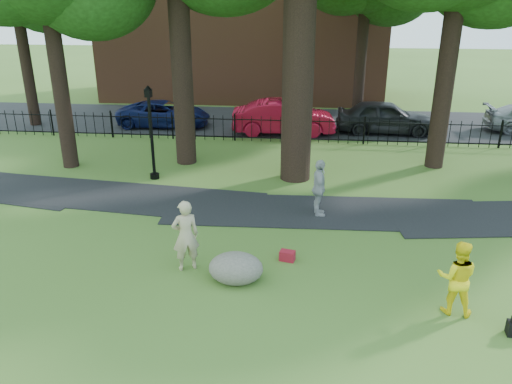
# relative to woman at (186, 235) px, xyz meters

# --- Properties ---
(ground) EXTENTS (120.00, 120.00, 0.00)m
(ground) POSITION_rel_woman_xyz_m (2.47, -0.02, -0.91)
(ground) COLOR #416222
(ground) RESTS_ON ground
(footpath) EXTENTS (36.07, 3.85, 0.03)m
(footpath) POSITION_rel_woman_xyz_m (3.47, 3.88, -0.91)
(footpath) COLOR black
(footpath) RESTS_ON ground
(street) EXTENTS (80.00, 7.00, 0.02)m
(street) POSITION_rel_woman_xyz_m (2.47, 15.98, -0.91)
(street) COLOR black
(street) RESTS_ON ground
(iron_fence) EXTENTS (44.00, 0.04, 1.20)m
(iron_fence) POSITION_rel_woman_xyz_m (2.47, 11.98, -0.31)
(iron_fence) COLOR black
(iron_fence) RESTS_ON ground
(brick_building) EXTENTS (18.00, 8.00, 12.00)m
(brick_building) POSITION_rel_woman_xyz_m (-1.53, 23.98, 5.09)
(brick_building) COLOR brown
(brick_building) RESTS_ON ground
(woman) EXTENTS (0.79, 0.68, 1.83)m
(woman) POSITION_rel_woman_xyz_m (0.00, 0.00, 0.00)
(woman) COLOR tan
(woman) RESTS_ON ground
(man) EXTENTS (0.92, 0.78, 1.68)m
(man) POSITION_rel_woman_xyz_m (6.11, -1.21, -0.08)
(man) COLOR yellow
(man) RESTS_ON ground
(pedestrian) EXTENTS (0.54, 1.10, 1.81)m
(pedestrian) POSITION_rel_woman_xyz_m (3.29, 3.61, -0.01)
(pedestrian) COLOR #A0A0A4
(pedestrian) RESTS_ON ground
(boulder) EXTENTS (1.59, 1.43, 0.76)m
(boulder) POSITION_rel_woman_xyz_m (1.30, -0.43, -0.53)
(boulder) COLOR slate
(boulder) RESTS_ON ground
(lamppost) EXTENTS (0.34, 0.34, 3.46)m
(lamppost) POSITION_rel_woman_xyz_m (-2.76, 6.41, 0.78)
(lamppost) COLOR black
(lamppost) RESTS_ON ground
(red_bag) EXTENTS (0.43, 0.32, 0.26)m
(red_bag) POSITION_rel_woman_xyz_m (2.47, 0.67, -0.78)
(red_bag) COLOR maroon
(red_bag) RESTS_ON ground
(red_sedan) EXTENTS (5.12, 2.14, 1.65)m
(red_sedan) POSITION_rel_woman_xyz_m (1.69, 13.48, -0.09)
(red_sedan) COLOR maroon
(red_sedan) RESTS_ON ground
(navy_van) EXTENTS (4.80, 2.28, 1.32)m
(navy_van) POSITION_rel_woman_xyz_m (-4.61, 14.40, -0.25)
(navy_van) COLOR #0E1646
(navy_van) RESTS_ON ground
(grey_car) EXTENTS (4.81, 2.02, 1.63)m
(grey_car) POSITION_rel_woman_xyz_m (6.69, 14.16, -0.10)
(grey_car) COLOR black
(grey_car) RESTS_ON ground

